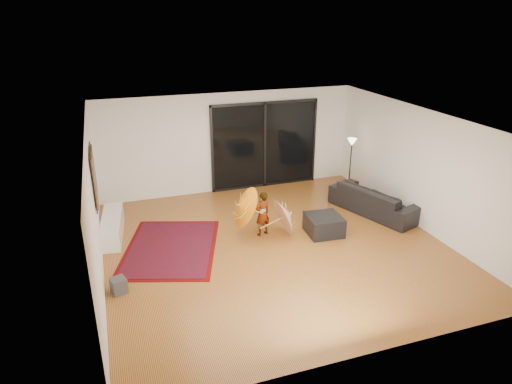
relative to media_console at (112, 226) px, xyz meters
name	(u,v)px	position (x,y,z in m)	size (l,w,h in m)	color
floor	(275,246)	(3.25, -1.62, -0.23)	(7.00, 7.00, 0.00)	#A96C2E
ceiling	(277,122)	(3.25, -1.62, 2.47)	(7.00, 7.00, 0.00)	white
wall_back	(229,143)	(3.25, 1.88, 1.12)	(7.00, 7.00, 0.00)	silver
wall_front	(370,276)	(3.25, -5.12, 1.12)	(7.00, 7.00, 0.00)	silver
wall_left	(94,210)	(-0.25, -1.62, 1.12)	(7.00, 7.00, 0.00)	silver
wall_right	(421,169)	(6.75, -1.62, 1.12)	(7.00, 7.00, 0.00)	silver
sliding_door	(265,145)	(4.25, 1.85, 0.97)	(3.06, 0.07, 2.40)	black
painting	(94,176)	(-0.21, -0.62, 1.42)	(0.04, 1.28, 1.08)	black
media_console	(112,226)	(0.00, 0.00, 0.00)	(0.41, 1.65, 0.46)	white
speaker	(119,286)	(0.00, -2.32, -0.09)	(0.25, 0.25, 0.28)	#424244
persian_rug	(171,248)	(1.13, -1.00, -0.22)	(2.57, 3.04, 0.02)	#500706
sofa	(375,200)	(6.20, -0.79, 0.11)	(2.31, 0.90, 0.68)	black
ottoman	(324,225)	(4.49, -1.41, -0.01)	(0.75, 0.75, 0.43)	black
floor_lamp	(351,150)	(6.35, 0.75, 0.94)	(0.25, 0.25, 1.48)	black
child	(263,214)	(3.17, -1.02, 0.28)	(0.37, 0.24, 1.02)	#999999
parasol_orange	(239,209)	(2.62, -1.07, 0.51)	(0.58, 0.92, 0.91)	orange
parasol_white	(290,213)	(3.77, -1.17, 0.28)	(0.53, 0.90, 0.93)	white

